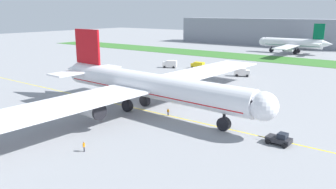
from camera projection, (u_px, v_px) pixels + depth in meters
name	position (u px, v px, depth m)	size (l,w,h in m)	color
ground_plane	(137.00, 106.00, 81.50)	(600.00, 600.00, 0.00)	gray
apron_taxi_line	(133.00, 108.00, 80.50)	(280.00, 0.36, 0.01)	yellow
grass_median_strip	(278.00, 60.00, 161.02)	(320.00, 24.00, 0.10)	#38722D
airliner_foreground	(146.00, 85.00, 76.34)	(61.82, 99.55, 18.12)	white
pushback_tug	(280.00, 139.00, 57.93)	(6.03, 2.81, 2.17)	#26262B
ground_crew_wingwalker_port	(168.00, 111.00, 74.13)	(0.57, 0.24, 1.61)	black
ground_crew_marshaller_front	(84.00, 146.00, 54.91)	(0.48, 0.52, 1.74)	black
ground_crew_wingwalker_starboard	(56.00, 111.00, 73.82)	(0.58, 0.38, 1.71)	black
traffic_cone_near_nose	(18.00, 113.00, 75.02)	(0.36, 0.36, 0.58)	#F2590C
service_truck_baggage_loader	(170.00, 64.00, 137.32)	(6.10, 4.39, 3.02)	white
service_truck_fuel_bowser	(242.00, 72.00, 119.03)	(5.92, 4.15, 2.83)	white
service_truck_catering_van	(198.00, 65.00, 135.25)	(5.43, 2.72, 2.72)	yellow
parked_airliner_far_left	(294.00, 43.00, 182.98)	(39.43, 60.02, 16.53)	white
terminal_building	(261.00, 32.00, 231.22)	(116.70, 20.00, 18.00)	gray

